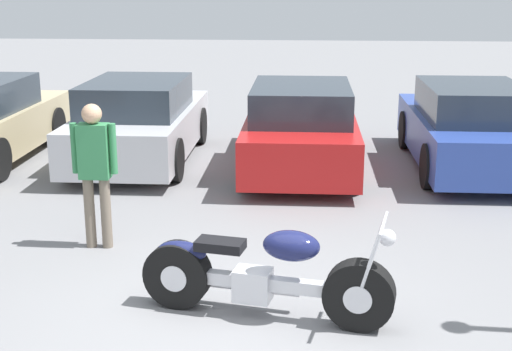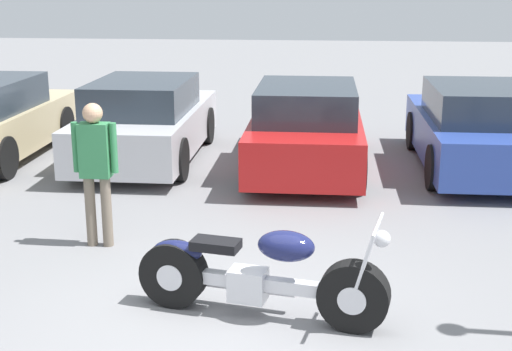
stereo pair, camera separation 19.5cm
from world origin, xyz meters
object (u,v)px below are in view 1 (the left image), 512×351
(motorcycle, at_px, (263,275))
(parked_car_blue, at_px, (469,128))
(parked_car_silver, at_px, (140,122))
(person_standing, at_px, (95,164))
(parked_car_red, at_px, (301,128))

(motorcycle, xyz_separation_m, parked_car_blue, (3.01, 5.52, 0.26))
(motorcycle, relative_size, parked_car_blue, 0.56)
(parked_car_silver, bearing_deg, motorcycle, -66.82)
(parked_car_silver, xyz_separation_m, person_standing, (0.42, -4.02, 0.33))
(parked_car_blue, xyz_separation_m, person_standing, (-5.00, -3.90, 0.33))
(parked_car_silver, relative_size, person_standing, 2.50)
(motorcycle, bearing_deg, parked_car_blue, 61.44)
(motorcycle, relative_size, parked_car_silver, 0.56)
(motorcycle, relative_size, parked_car_red, 0.56)
(parked_car_blue, distance_m, person_standing, 6.35)
(parked_car_silver, distance_m, person_standing, 4.06)
(motorcycle, distance_m, parked_car_red, 5.33)
(motorcycle, distance_m, parked_car_silver, 6.14)
(parked_car_silver, xyz_separation_m, parked_car_blue, (5.42, -0.12, 0.00))
(motorcycle, bearing_deg, person_standing, 140.90)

